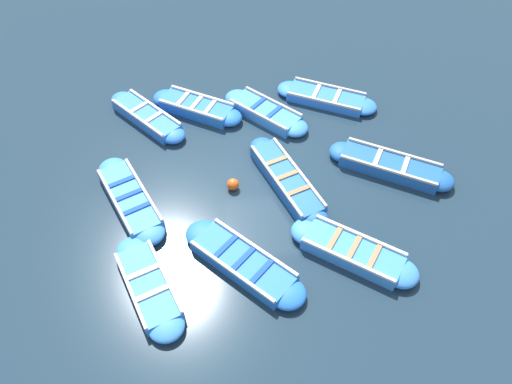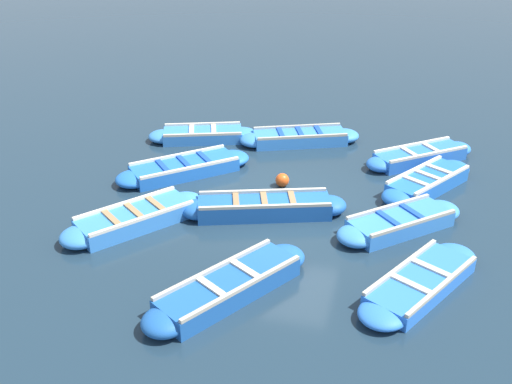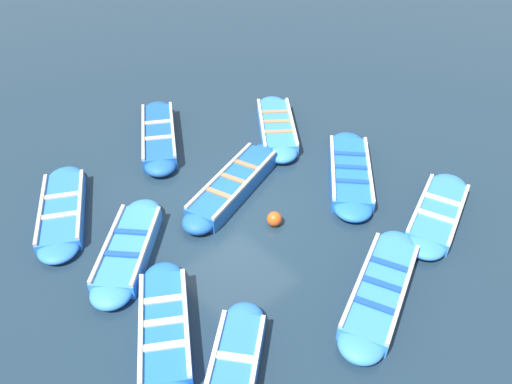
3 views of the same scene
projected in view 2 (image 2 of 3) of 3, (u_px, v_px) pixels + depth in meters
The scene contains 12 objects.
ground_plane at pixel (287, 206), 14.51m from camera, with size 120.00×120.00×0.00m, color #1C303F.
boat_tucked at pixel (421, 283), 11.47m from camera, with size 3.49×2.51×0.37m.
boat_end_of_row at pixel (427, 182), 15.25m from camera, with size 3.21×2.50×0.44m.
boat_bow_out at pixel (135, 218), 13.60m from camera, with size 3.31×2.89×0.44m.
boat_outer_right at pixel (300, 138), 17.96m from camera, with size 2.17×3.69×0.41m.
boat_inner_gap at pixel (203, 135), 18.20m from camera, with size 1.92×3.40×0.39m.
boat_far_corner at pixel (400, 223), 13.46m from camera, with size 2.85×3.00×0.42m.
boat_centre at pixel (264, 207), 14.05m from camera, with size 1.95×3.95×0.47m.
boat_near_quay at pixel (229, 287), 11.29m from camera, with size 3.65×2.75×0.45m.
boat_outer_left at pixel (420, 156), 16.74m from camera, with size 2.71×3.14×0.42m.
boat_mid_row at pixel (185, 168), 16.05m from camera, with size 3.22×3.42×0.41m.
buoy_orange_near at pixel (282, 180), 15.39m from camera, with size 0.35×0.35×0.35m, color #E05119.
Camera 2 is at (-12.52, -2.45, 6.96)m, focal length 42.00 mm.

